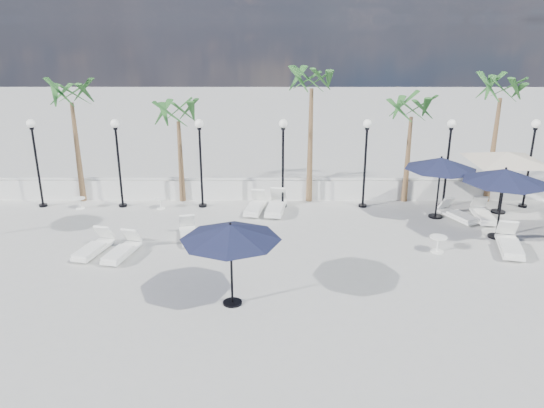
{
  "coord_description": "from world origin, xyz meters",
  "views": [
    {
      "loc": [
        -0.4,
        -15.36,
        7.74
      ],
      "look_at": [
        -0.45,
        2.54,
        1.5
      ],
      "focal_mm": 35.0,
      "sensor_mm": 36.0,
      "label": 1
    }
  ],
  "objects_px": {
    "lounger_1": "(189,234)",
    "lounger_3": "(276,206)",
    "lounger_4": "(255,206)",
    "lounger_6": "(483,214)",
    "lounger_2": "(94,247)",
    "parasol_navy_mid": "(441,164)",
    "lounger_0": "(122,250)",
    "lounger_5": "(458,214)",
    "lounger_7": "(510,244)",
    "parasol_cream_sq_a": "(507,152)",
    "parasol_navy_left": "(231,233)",
    "parasol_navy_right": "(505,176)"
  },
  "relations": [
    {
      "from": "lounger_1",
      "to": "lounger_3",
      "type": "relative_size",
      "value": 0.88
    },
    {
      "from": "lounger_3",
      "to": "lounger_4",
      "type": "bearing_deg",
      "value": -175.29
    },
    {
      "from": "lounger_1",
      "to": "lounger_6",
      "type": "distance_m",
      "value": 11.88
    },
    {
      "from": "lounger_6",
      "to": "lounger_2",
      "type": "bearing_deg",
      "value": -161.15
    },
    {
      "from": "parasol_navy_mid",
      "to": "lounger_0",
      "type": "bearing_deg",
      "value": -161.79
    },
    {
      "from": "lounger_5",
      "to": "lounger_1",
      "type": "bearing_deg",
      "value": 166.87
    },
    {
      "from": "lounger_5",
      "to": "lounger_7",
      "type": "relative_size",
      "value": 0.85
    },
    {
      "from": "lounger_4",
      "to": "lounger_7",
      "type": "bearing_deg",
      "value": -14.01
    },
    {
      "from": "lounger_4",
      "to": "parasol_cream_sq_a",
      "type": "xyz_separation_m",
      "value": [
        10.33,
        -0.05,
        2.38
      ]
    },
    {
      "from": "lounger_3",
      "to": "lounger_5",
      "type": "xyz_separation_m",
      "value": [
        7.42,
        -0.87,
        -0.04
      ]
    },
    {
      "from": "lounger_3",
      "to": "lounger_7",
      "type": "distance_m",
      "value": 9.14
    },
    {
      "from": "lounger_2",
      "to": "lounger_3",
      "type": "relative_size",
      "value": 0.91
    },
    {
      "from": "lounger_1",
      "to": "lounger_3",
      "type": "distance_m",
      "value": 4.41
    },
    {
      "from": "lounger_6",
      "to": "parasol_cream_sq_a",
      "type": "relative_size",
      "value": 0.34
    },
    {
      "from": "lounger_1",
      "to": "lounger_4",
      "type": "distance_m",
      "value": 3.85
    },
    {
      "from": "lounger_2",
      "to": "lounger_7",
      "type": "height_order",
      "value": "lounger_7"
    },
    {
      "from": "lounger_4",
      "to": "parasol_navy_left",
      "type": "relative_size",
      "value": 0.71
    },
    {
      "from": "parasol_navy_left",
      "to": "parasol_navy_mid",
      "type": "relative_size",
      "value": 0.98
    },
    {
      "from": "lounger_3",
      "to": "parasol_navy_right",
      "type": "height_order",
      "value": "parasol_navy_right"
    },
    {
      "from": "lounger_2",
      "to": "lounger_4",
      "type": "bearing_deg",
      "value": 51.96
    },
    {
      "from": "lounger_6",
      "to": "parasol_navy_mid",
      "type": "xyz_separation_m",
      "value": [
        -1.84,
        0.3,
        2.04
      ]
    },
    {
      "from": "lounger_5",
      "to": "parasol_navy_right",
      "type": "distance_m",
      "value": 2.97
    },
    {
      "from": "parasol_navy_right",
      "to": "parasol_cream_sq_a",
      "type": "bearing_deg",
      "value": 66.75
    },
    {
      "from": "lounger_6",
      "to": "parasol_navy_right",
      "type": "relative_size",
      "value": 0.65
    },
    {
      "from": "lounger_4",
      "to": "lounger_7",
      "type": "xyz_separation_m",
      "value": [
        9.11,
        -4.04,
        0.03
      ]
    },
    {
      "from": "lounger_6",
      "to": "parasol_navy_mid",
      "type": "relative_size",
      "value": 0.68
    },
    {
      "from": "parasol_navy_right",
      "to": "parasol_cream_sq_a",
      "type": "height_order",
      "value": "parasol_cream_sq_a"
    },
    {
      "from": "lounger_6",
      "to": "lounger_5",
      "type": "bearing_deg",
      "value": -174.11
    },
    {
      "from": "lounger_0",
      "to": "lounger_1",
      "type": "relative_size",
      "value": 1.02
    },
    {
      "from": "parasol_navy_right",
      "to": "lounger_0",
      "type": "bearing_deg",
      "value": -172.55
    },
    {
      "from": "parasol_navy_left",
      "to": "parasol_cream_sq_a",
      "type": "bearing_deg",
      "value": 35.61
    },
    {
      "from": "lounger_0",
      "to": "lounger_5",
      "type": "height_order",
      "value": "lounger_0"
    },
    {
      "from": "lounger_3",
      "to": "lounger_6",
      "type": "relative_size",
      "value": 1.11
    },
    {
      "from": "parasol_navy_right",
      "to": "parasol_cream_sq_a",
      "type": "distance_m",
      "value": 2.97
    },
    {
      "from": "lounger_0",
      "to": "lounger_1",
      "type": "xyz_separation_m",
      "value": [
        2.07,
        1.51,
        -0.01
      ]
    },
    {
      "from": "lounger_3",
      "to": "lounger_5",
      "type": "height_order",
      "value": "lounger_3"
    },
    {
      "from": "lounger_5",
      "to": "lounger_2",
      "type": "bearing_deg",
      "value": 169.39
    },
    {
      "from": "lounger_3",
      "to": "lounger_4",
      "type": "xyz_separation_m",
      "value": [
        -0.88,
        0.05,
        -0.02
      ]
    },
    {
      "from": "lounger_7",
      "to": "parasol_cream_sq_a",
      "type": "bearing_deg",
      "value": 87.22
    },
    {
      "from": "lounger_2",
      "to": "parasol_cream_sq_a",
      "type": "distance_m",
      "value": 16.55
    },
    {
      "from": "lounger_1",
      "to": "lounger_6",
      "type": "relative_size",
      "value": 0.98
    },
    {
      "from": "lounger_2",
      "to": "lounger_4",
      "type": "distance_m",
      "value": 6.97
    },
    {
      "from": "lounger_7",
      "to": "parasol_cream_sq_a",
      "type": "distance_m",
      "value": 4.79
    },
    {
      "from": "lounger_0",
      "to": "parasol_navy_left",
      "type": "bearing_deg",
      "value": -25.04
    },
    {
      "from": "parasol_cream_sq_a",
      "to": "lounger_2",
      "type": "bearing_deg",
      "value": -164.97
    },
    {
      "from": "lounger_2",
      "to": "parasol_navy_mid",
      "type": "distance_m",
      "value": 13.65
    },
    {
      "from": "parasol_navy_mid",
      "to": "lounger_1",
      "type": "bearing_deg",
      "value": -166.23
    },
    {
      "from": "lounger_7",
      "to": "parasol_navy_mid",
      "type": "bearing_deg",
      "value": 129.46
    },
    {
      "from": "lounger_1",
      "to": "lounger_2",
      "type": "relative_size",
      "value": 0.97
    },
    {
      "from": "parasol_cream_sq_a",
      "to": "parasol_navy_mid",
      "type": "bearing_deg",
      "value": -168.5
    }
  ]
}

